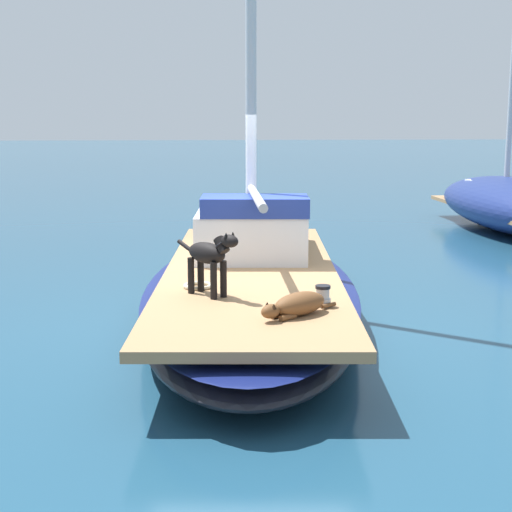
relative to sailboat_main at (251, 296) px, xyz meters
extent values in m
plane|color=navy|center=(0.00, 0.00, -0.34)|extent=(120.00, 120.00, 0.00)
ellipsoid|color=black|center=(0.00, 0.00, -0.06)|extent=(2.95, 7.34, 0.56)
ellipsoid|color=navy|center=(0.00, 0.00, 0.12)|extent=(2.97, 7.38, 0.08)
cube|color=#A37A51|center=(0.00, 0.00, 0.27)|extent=(2.47, 6.74, 0.10)
cylinder|color=silver|center=(0.06, -0.20, 1.22)|extent=(0.10, 2.20, 0.10)
cube|color=silver|center=(0.08, 1.20, 0.62)|extent=(1.54, 2.28, 0.60)
cube|color=navy|center=(0.08, 0.43, 1.04)|extent=(1.37, 0.78, 0.24)
ellipsoid|color=black|center=(-0.53, -1.31, 0.77)|extent=(0.50, 0.54, 0.22)
cylinder|color=black|center=(-0.36, -1.41, 0.51)|extent=(0.07, 0.07, 0.38)
cylinder|color=black|center=(-0.46, -1.49, 0.51)|extent=(0.07, 0.07, 0.38)
cylinder|color=black|center=(-0.60, -1.13, 0.51)|extent=(0.07, 0.07, 0.38)
cylinder|color=black|center=(-0.70, -1.21, 0.51)|extent=(0.07, 0.07, 0.38)
cylinder|color=black|center=(-0.38, -1.49, 0.88)|extent=(0.20, 0.21, 0.19)
ellipsoid|color=black|center=(-0.30, -1.58, 0.94)|extent=(0.24, 0.25, 0.13)
cone|color=black|center=(-0.27, -1.55, 1.00)|extent=(0.05, 0.05, 0.06)
cone|color=black|center=(-0.34, -1.61, 1.00)|extent=(0.05, 0.05, 0.06)
torus|color=black|center=(-0.38, -1.49, 0.88)|extent=(0.18, 0.18, 0.10)
cylinder|color=black|center=(-0.76, -1.03, 0.80)|extent=(0.18, 0.20, 0.12)
ellipsoid|color=brown|center=(0.34, -2.18, 0.43)|extent=(0.63, 0.57, 0.22)
ellipsoid|color=brown|center=(0.04, -2.41, 0.42)|extent=(0.24, 0.22, 0.13)
cone|color=black|center=(0.07, -2.44, 0.48)|extent=(0.05, 0.05, 0.05)
cone|color=black|center=(0.01, -2.37, 0.48)|extent=(0.05, 0.05, 0.05)
cylinder|color=brown|center=(0.21, -2.36, 0.35)|extent=(0.18, 0.15, 0.06)
cylinder|color=brown|center=(0.13, -2.26, 0.35)|extent=(0.18, 0.15, 0.06)
cylinder|color=brown|center=(0.64, -1.95, 0.35)|extent=(0.17, 0.14, 0.04)
cylinder|color=#B7B7BC|center=(0.60, -1.86, 0.36)|extent=(0.16, 0.16, 0.08)
cylinder|color=#B7B7BC|center=(0.60, -1.86, 0.45)|extent=(0.13, 0.13, 0.10)
cylinder|color=black|center=(0.60, -1.86, 0.52)|extent=(0.15, 0.15, 0.03)
torus|color=beige|center=(-0.63, -0.96, 0.35)|extent=(0.32, 0.32, 0.04)
cube|color=silver|center=(6.06, 7.43, 0.41)|extent=(1.39, 1.91, 0.52)
cylinder|color=silver|center=(6.05, 7.59, 2.90)|extent=(0.12, 0.12, 5.56)
camera|label=1|loc=(-0.53, -9.32, 2.22)|focal=55.37mm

